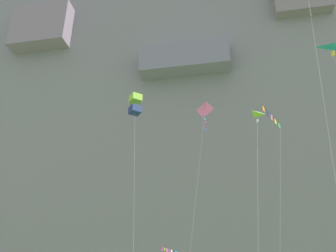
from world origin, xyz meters
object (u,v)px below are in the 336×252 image
at_px(kite_box_low_center, 135,104).
at_px(kite_diamond_far_left, 204,116).
at_px(kite_banner_high_right, 272,123).
at_px(kite_delta_mid_right, 255,127).

distance_m(kite_box_low_center, kite_diamond_far_left, 7.42).
height_order(kite_diamond_far_left, kite_banner_high_right, kite_banner_high_right).
xyz_separation_m(kite_diamond_far_left, kite_delta_mid_right, (4.92, -1.89, -2.72)).
bearing_deg(kite_box_low_center, kite_diamond_far_left, 16.28).
relative_size(kite_banner_high_right, kite_delta_mid_right, 1.22).
height_order(kite_box_low_center, kite_diamond_far_left, kite_box_low_center).
xyz_separation_m(kite_box_low_center, kite_banner_high_right, (14.55, 7.19, 0.10)).
bearing_deg(kite_delta_mid_right, kite_diamond_far_left, 158.98).
bearing_deg(kite_banner_high_right, kite_box_low_center, -153.71).
bearing_deg(kite_box_low_center, kite_banner_high_right, 26.29).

